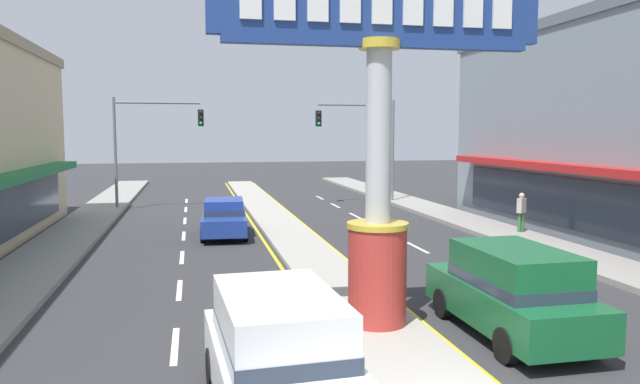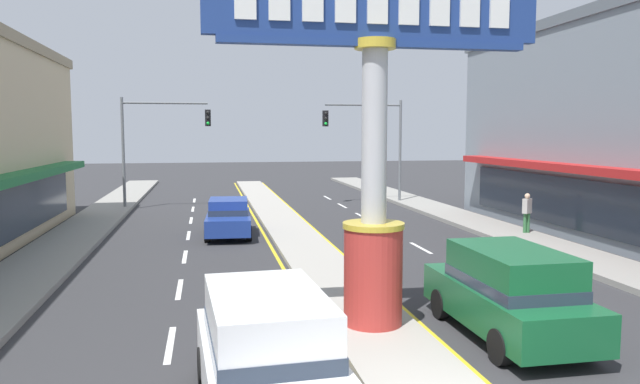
% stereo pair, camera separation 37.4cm
% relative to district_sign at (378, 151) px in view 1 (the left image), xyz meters
% --- Properties ---
extents(median_strip, '(1.98, 52.00, 0.14)m').
position_rel_district_sign_xyz_m(median_strip, '(0.00, 13.08, -3.82)').
color(median_strip, '#A39E93').
rests_on(median_strip, ground).
extents(sidewalk_left, '(2.41, 60.00, 0.18)m').
position_rel_district_sign_xyz_m(sidewalk_left, '(-8.79, 11.08, -3.80)').
color(sidewalk_left, gray).
rests_on(sidewalk_left, ground).
extents(sidewalk_right, '(2.41, 60.00, 0.18)m').
position_rel_district_sign_xyz_m(sidewalk_right, '(8.79, 11.08, -3.80)').
color(sidewalk_right, gray).
rests_on(sidewalk_right, ground).
extents(lane_markings, '(8.72, 52.00, 0.01)m').
position_rel_district_sign_xyz_m(lane_markings, '(-0.00, 11.72, -3.89)').
color(lane_markings, silver).
rests_on(lane_markings, ground).
extents(district_sign, '(7.12, 1.33, 7.51)m').
position_rel_district_sign_xyz_m(district_sign, '(0.00, 0.00, 0.00)').
color(district_sign, '#B7332D').
rests_on(district_sign, median_strip).
extents(traffic_light_left_side, '(4.86, 0.46, 6.20)m').
position_rel_district_sign_xyz_m(traffic_light_left_side, '(-6.22, 22.24, 0.35)').
color(traffic_light_left_side, slate).
rests_on(traffic_light_left_side, ground).
extents(traffic_light_right_side, '(4.86, 0.46, 6.20)m').
position_rel_district_sign_xyz_m(traffic_light_right_side, '(6.22, 22.42, 0.35)').
color(traffic_light_right_side, slate).
rests_on(traffic_light_right_side, ground).
extents(suv_near_right_lane, '(2.16, 4.70, 1.90)m').
position_rel_district_sign_xyz_m(suv_near_right_lane, '(-2.64, -3.64, -2.91)').
color(suv_near_right_lane, white).
rests_on(suv_near_right_lane, ground).
extents(sedan_far_right_lane, '(2.01, 4.39, 1.53)m').
position_rel_district_sign_xyz_m(sedan_far_right_lane, '(-2.64, 12.69, -3.10)').
color(sedan_far_right_lane, navy).
rests_on(sedan_far_right_lane, ground).
extents(suv_near_left_lane, '(1.99, 4.61, 1.90)m').
position_rel_district_sign_xyz_m(suv_near_left_lane, '(2.64, -1.01, -2.91)').
color(suv_near_left_lane, '#14562D').
rests_on(suv_near_left_lane, ground).
extents(pedestrian_near_kerb, '(0.46, 0.40, 1.63)m').
position_rel_district_sign_xyz_m(pedestrian_near_kerb, '(9.37, 10.12, -2.79)').
color(pedestrian_near_kerb, '#336B3D').
rests_on(pedestrian_near_kerb, sidewalk_right).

